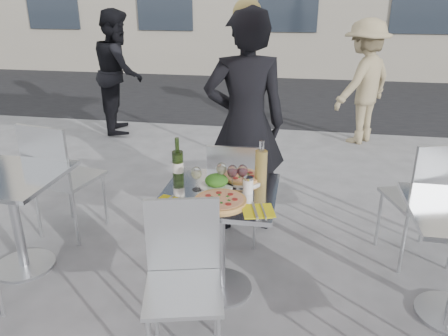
% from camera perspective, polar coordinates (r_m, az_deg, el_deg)
% --- Properties ---
extents(ground, '(80.00, 80.00, 0.00)m').
position_cam_1_polar(ground, '(3.16, -0.51, -15.52)').
color(ground, slate).
extents(street_asphalt, '(24.00, 5.00, 0.00)m').
position_cam_1_polar(street_asphalt, '(9.18, 7.24, 9.46)').
color(street_asphalt, black).
rests_on(street_asphalt, ground).
extents(main_table, '(0.72, 0.72, 0.75)m').
position_cam_1_polar(main_table, '(2.86, -0.54, -6.88)').
color(main_table, '#B7BABF').
rests_on(main_table, ground).
extents(side_table_left, '(0.72, 0.72, 0.75)m').
position_cam_1_polar(side_table_left, '(3.45, -25.90, -4.06)').
color(side_table_left, '#B7BABF').
rests_on(side_table_left, ground).
extents(chair_far, '(0.42, 0.43, 0.87)m').
position_cam_1_polar(chair_far, '(3.43, 1.35, -2.27)').
color(chair_far, silver).
rests_on(chair_far, ground).
extents(chair_near, '(0.50, 0.51, 0.90)m').
position_cam_1_polar(chair_near, '(2.43, -5.35, -12.96)').
color(chair_near, silver).
rests_on(chair_near, ground).
extents(side_chair_lfar, '(0.54, 0.55, 1.00)m').
position_cam_1_polar(side_chair_lfar, '(3.75, -20.87, -0.45)').
color(side_chair_lfar, silver).
rests_on(side_chair_lfar, ground).
extents(side_chair_rfar, '(0.57, 0.58, 0.99)m').
position_cam_1_polar(side_chair_rfar, '(3.45, 25.28, -3.07)').
color(side_chair_rfar, silver).
rests_on(side_chair_rfar, ground).
extents(woman_diner, '(0.76, 0.59, 1.84)m').
position_cam_1_polar(woman_diner, '(3.59, 2.78, 5.67)').
color(woman_diner, black).
rests_on(woman_diner, ground).
extents(pedestrian_a, '(0.92, 1.03, 1.75)m').
position_cam_1_polar(pedestrian_a, '(6.65, -13.57, 12.09)').
color(pedestrian_a, black).
rests_on(pedestrian_a, ground).
extents(pedestrian_b, '(1.14, 1.22, 1.65)m').
position_cam_1_polar(pedestrian_b, '(6.24, 17.74, 10.60)').
color(pedestrian_b, tan).
rests_on(pedestrian_b, ground).
extents(pizza_near, '(0.32, 0.32, 0.02)m').
position_cam_1_polar(pizza_near, '(2.62, -0.48, -4.26)').
color(pizza_near, '#E2A658').
rests_on(pizza_near, main_table).
extents(pizza_far, '(0.30, 0.30, 0.03)m').
position_cam_1_polar(pizza_far, '(2.94, 2.27, -1.21)').
color(pizza_far, white).
rests_on(pizza_far, main_table).
extents(salad_plate, '(0.22, 0.22, 0.09)m').
position_cam_1_polar(salad_plate, '(2.82, -0.98, -1.80)').
color(salad_plate, white).
rests_on(salad_plate, main_table).
extents(wine_bottle, '(0.07, 0.08, 0.29)m').
position_cam_1_polar(wine_bottle, '(2.92, -6.05, 0.55)').
color(wine_bottle, '#36521F').
rests_on(wine_bottle, main_table).
extents(carafe, '(0.08, 0.08, 0.29)m').
position_cam_1_polar(carafe, '(2.87, 4.85, 0.30)').
color(carafe, '#DCBD5E').
rests_on(carafe, main_table).
extents(sugar_shaker, '(0.06, 0.06, 0.11)m').
position_cam_1_polar(sugar_shaker, '(2.73, 3.17, -2.24)').
color(sugar_shaker, white).
rests_on(sugar_shaker, main_table).
extents(wineglass_white_a, '(0.07, 0.07, 0.16)m').
position_cam_1_polar(wineglass_white_a, '(2.75, -3.62, -0.77)').
color(wineglass_white_a, white).
rests_on(wineglass_white_a, main_table).
extents(wineglass_white_b, '(0.07, 0.07, 0.16)m').
position_cam_1_polar(wineglass_white_b, '(2.82, -0.34, -0.21)').
color(wineglass_white_b, white).
rests_on(wineglass_white_b, main_table).
extents(wineglass_red_a, '(0.07, 0.07, 0.16)m').
position_cam_1_polar(wineglass_red_a, '(2.78, 1.09, -0.54)').
color(wineglass_red_a, white).
rests_on(wineglass_red_a, main_table).
extents(wineglass_red_b, '(0.07, 0.07, 0.16)m').
position_cam_1_polar(wineglass_red_b, '(2.78, 2.44, -0.49)').
color(wineglass_red_b, white).
rests_on(wineglass_red_b, main_table).
extents(napkin_left, '(0.22, 0.22, 0.01)m').
position_cam_1_polar(napkin_left, '(2.64, -7.27, -4.51)').
color(napkin_left, yellow).
rests_on(napkin_left, main_table).
extents(napkin_right, '(0.22, 0.22, 0.01)m').
position_cam_1_polar(napkin_right, '(2.53, 4.49, -5.57)').
color(napkin_right, yellow).
rests_on(napkin_right, main_table).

